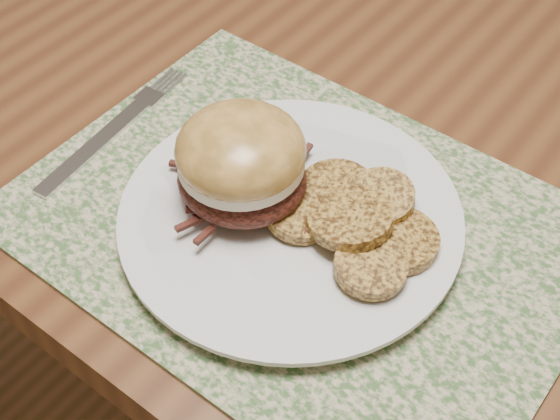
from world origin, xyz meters
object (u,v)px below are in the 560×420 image
object	(u,v)px
dining_table	(511,164)
fork	(116,128)
dinner_plate	(290,219)
pork_sandwich	(241,162)

from	to	relation	value
dining_table	fork	distance (m)	0.40
dinner_plate	pork_sandwich	world-z (taller)	pork_sandwich
fork	pork_sandwich	bearing A→B (deg)	-7.35
pork_sandwich	fork	xyz separation A→B (m)	(-0.15, 0.00, -0.05)
dinner_plate	fork	xyz separation A→B (m)	(-0.20, -0.01, -0.01)
dining_table	pork_sandwich	distance (m)	0.33
dining_table	fork	size ratio (longest dim) A/B	7.65
dining_table	dinner_plate	distance (m)	0.29
dining_table	pork_sandwich	bearing A→B (deg)	-115.39
dining_table	dinner_plate	bearing A→B (deg)	-108.45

